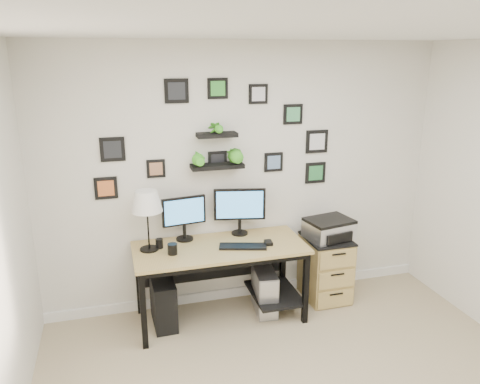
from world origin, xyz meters
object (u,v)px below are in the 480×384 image
object	(u,v)px
desk	(223,256)
printer	(329,229)
monitor_left	(184,215)
file_cabinet	(326,268)
mug	(172,249)
pc_tower_grey	(265,291)
monitor_right	(240,207)
pc_tower_black	(163,301)
table_lamp	(147,203)

from	to	relation	value
desk	printer	distance (m)	1.13
monitor_left	printer	world-z (taller)	monitor_left
file_cabinet	mug	bearing A→B (deg)	-174.53
monitor_left	printer	xyz separation A→B (m)	(1.45, -0.16, -0.23)
mug	file_cabinet	size ratio (longest dim) A/B	0.15
pc_tower_grey	file_cabinet	distance (m)	0.71
monitor_right	file_cabinet	size ratio (longest dim) A/B	0.75
monitor_right	printer	world-z (taller)	monitor_right
pc_tower_black	printer	xyz separation A→B (m)	(1.70, 0.03, 0.54)
table_lamp	mug	xyz separation A→B (m)	(0.19, -0.15, -0.40)
desk	pc_tower_black	bearing A→B (deg)	178.66
monitor_right	file_cabinet	xyz separation A→B (m)	(0.89, -0.15, -0.69)
file_cabinet	desk	bearing A→B (deg)	-177.00
desk	monitor_left	world-z (taller)	monitor_left
mug	file_cabinet	distance (m)	1.67
desk	pc_tower_black	distance (m)	0.70
table_lamp	pc_tower_black	xyz separation A→B (m)	(0.10, -0.04, -0.97)
monitor_left	monitor_right	world-z (taller)	monitor_right
file_cabinet	printer	bearing A→B (deg)	-44.97
pc_tower_grey	printer	size ratio (longest dim) A/B	0.92
desk	monitor_right	xyz separation A→B (m)	(0.22, 0.21, 0.40)
monitor_left	mug	world-z (taller)	monitor_left
table_lamp	printer	size ratio (longest dim) A/B	1.13
desk	monitor_left	xyz separation A→B (m)	(-0.33, 0.21, 0.38)
monitor_right	file_cabinet	world-z (taller)	monitor_right
table_lamp	printer	distance (m)	1.85
desk	file_cabinet	xyz separation A→B (m)	(1.11, 0.06, -0.29)
monitor_right	printer	distance (m)	0.95
desk	pc_tower_black	world-z (taller)	desk
monitor_left	pc_tower_grey	xyz separation A→B (m)	(0.74, -0.23, -0.79)
monitor_left	mug	bearing A→B (deg)	-118.00
desk	printer	bearing A→B (deg)	2.46
mug	pc_tower_grey	distance (m)	1.07
pc_tower_black	monitor_left	bearing A→B (deg)	35.49
table_lamp	pc_tower_black	size ratio (longest dim) A/B	1.24
table_lamp	file_cabinet	xyz separation A→B (m)	(1.79, 0.00, -0.87)
monitor_right	table_lamp	xyz separation A→B (m)	(-0.90, -0.15, 0.17)
pc_tower_grey	monitor_left	bearing A→B (deg)	162.62
monitor_left	monitor_right	distance (m)	0.55
monitor_left	mug	distance (m)	0.40
desk	pc_tower_black	xyz separation A→B (m)	(-0.58, 0.01, -0.40)
file_cabinet	pc_tower_black	bearing A→B (deg)	-178.49
table_lamp	desk	bearing A→B (deg)	-4.89
monitor_left	monitor_right	bearing A→B (deg)	0.16
monitor_left	pc_tower_black	size ratio (longest dim) A/B	0.95
monitor_left	file_cabinet	world-z (taller)	monitor_left
desk	printer	world-z (taller)	printer
desk	table_lamp	xyz separation A→B (m)	(-0.68, 0.06, 0.58)
table_lamp	file_cabinet	bearing A→B (deg)	0.01
monitor_right	pc_tower_black	size ratio (longest dim) A/B	1.10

